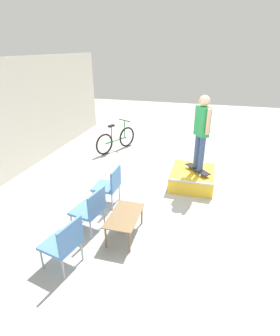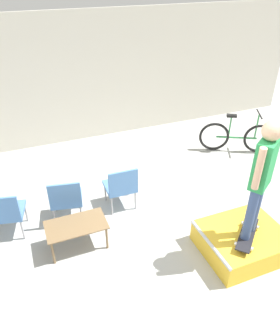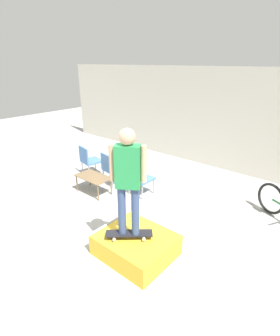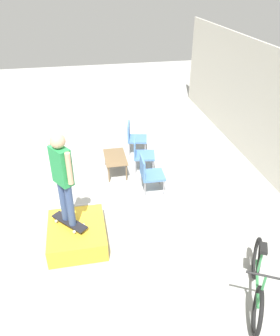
{
  "view_description": "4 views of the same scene",
  "coord_description": "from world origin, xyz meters",
  "px_view_note": "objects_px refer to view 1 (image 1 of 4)",
  "views": [
    {
      "loc": [
        -4.65,
        -0.69,
        3.23
      ],
      "look_at": [
        0.23,
        0.63,
        0.88
      ],
      "focal_mm": 28.0,
      "sensor_mm": 36.0,
      "label": 1
    },
    {
      "loc": [
        -1.39,
        -3.23,
        3.86
      ],
      "look_at": [
        0.31,
        1.04,
        0.93
      ],
      "focal_mm": 35.0,
      "sensor_mm": 36.0,
      "label": 2
    },
    {
      "loc": [
        3.88,
        -3.17,
        3.14
      ],
      "look_at": [
        0.24,
        1.08,
        0.84
      ],
      "focal_mm": 28.0,
      "sensor_mm": 36.0,
      "label": 3
    },
    {
      "loc": [
        6.2,
        -0.14,
        4.47
      ],
      "look_at": [
        0.33,
        1.0,
        0.82
      ],
      "focal_mm": 35.0,
      "sensor_mm": 36.0,
      "label": 4
    }
  ],
  "objects_px": {
    "skateboard_on_ramp": "(197,169)",
    "patio_chair_left": "(64,242)",
    "skate_ramp_box": "(192,178)",
    "patio_chair_right": "(110,184)",
    "coffee_table": "(125,217)",
    "patio_chair_center": "(91,208)",
    "bicycle": "(116,140)",
    "person_skater": "(202,127)"
  },
  "relations": [
    {
      "from": "skateboard_on_ramp",
      "to": "patio_chair_left",
      "type": "distance_m",
      "value": 3.73
    },
    {
      "from": "skate_ramp_box",
      "to": "patio_chair_right",
      "type": "distance_m",
      "value": 2.21
    },
    {
      "from": "skate_ramp_box",
      "to": "coffee_table",
      "type": "bearing_deg",
      "value": 156.11
    },
    {
      "from": "skateboard_on_ramp",
      "to": "coffee_table",
      "type": "distance_m",
      "value": 2.57
    },
    {
      "from": "skateboard_on_ramp",
      "to": "patio_chair_left",
      "type": "xyz_separation_m",
      "value": [
        -3.27,
        1.8,
        0.03
      ]
    },
    {
      "from": "skate_ramp_box",
      "to": "patio_chair_right",
      "type": "bearing_deg",
      "value": 129.3
    },
    {
      "from": "coffee_table",
      "to": "patio_chair_center",
      "type": "bearing_deg",
      "value": 91.52
    },
    {
      "from": "skate_ramp_box",
      "to": "skateboard_on_ramp",
      "type": "height_order",
      "value": "skateboard_on_ramp"
    },
    {
      "from": "skate_ramp_box",
      "to": "coffee_table",
      "type": "distance_m",
      "value": 2.57
    },
    {
      "from": "skateboard_on_ramp",
      "to": "bicycle",
      "type": "distance_m",
      "value": 3.37
    },
    {
      "from": "bicycle",
      "to": "skate_ramp_box",
      "type": "bearing_deg",
      "value": -96.42
    },
    {
      "from": "patio_chair_right",
      "to": "coffee_table",
      "type": "bearing_deg",
      "value": 35.9
    },
    {
      "from": "person_skater",
      "to": "patio_chair_right",
      "type": "distance_m",
      "value": 2.48
    },
    {
      "from": "coffee_table",
      "to": "bicycle",
      "type": "height_order",
      "value": "bicycle"
    },
    {
      "from": "patio_chair_left",
      "to": "person_skater",
      "type": "bearing_deg",
      "value": 163.45
    },
    {
      "from": "skateboard_on_ramp",
      "to": "coffee_table",
      "type": "xyz_separation_m",
      "value": [
        -2.29,
        1.15,
        -0.07
      ]
    },
    {
      "from": "patio_chair_right",
      "to": "bicycle",
      "type": "bearing_deg",
      "value": -161.06
    },
    {
      "from": "skate_ramp_box",
      "to": "person_skater",
      "type": "distance_m",
      "value": 1.35
    },
    {
      "from": "person_skater",
      "to": "coffee_table",
      "type": "xyz_separation_m",
      "value": [
        -2.29,
        1.15,
        -1.14
      ]
    },
    {
      "from": "patio_chair_left",
      "to": "patio_chair_right",
      "type": "relative_size",
      "value": 1.0
    },
    {
      "from": "person_skater",
      "to": "patio_chair_right",
      "type": "bearing_deg",
      "value": 93.26
    },
    {
      "from": "coffee_table",
      "to": "patio_chair_right",
      "type": "xyz_separation_m",
      "value": [
        0.95,
        0.66,
        0.1
      ]
    },
    {
      "from": "bicycle",
      "to": "coffee_table",
      "type": "bearing_deg",
      "value": -130.77
    },
    {
      "from": "patio_chair_left",
      "to": "bicycle",
      "type": "height_order",
      "value": "bicycle"
    },
    {
      "from": "patio_chair_right",
      "to": "bicycle",
      "type": "distance_m",
      "value": 3.35
    },
    {
      "from": "coffee_table",
      "to": "patio_chair_center",
      "type": "xyz_separation_m",
      "value": [
        -0.02,
        0.66,
        0.1
      ]
    },
    {
      "from": "skateboard_on_ramp",
      "to": "patio_chair_center",
      "type": "bearing_deg",
      "value": 99.95
    },
    {
      "from": "patio_chair_left",
      "to": "patio_chair_right",
      "type": "height_order",
      "value": "same"
    },
    {
      "from": "coffee_table",
      "to": "patio_chair_left",
      "type": "bearing_deg",
      "value": 146.04
    },
    {
      "from": "patio_chair_center",
      "to": "patio_chair_right",
      "type": "distance_m",
      "value": 0.97
    },
    {
      "from": "patio_chair_left",
      "to": "bicycle",
      "type": "distance_m",
      "value": 5.22
    },
    {
      "from": "coffee_table",
      "to": "patio_chair_right",
      "type": "bearing_deg",
      "value": 34.47
    },
    {
      "from": "patio_chair_center",
      "to": "skateboard_on_ramp",
      "type": "bearing_deg",
      "value": 153.11
    },
    {
      "from": "person_skater",
      "to": "patio_chair_right",
      "type": "relative_size",
      "value": 2.03
    },
    {
      "from": "person_skater",
      "to": "bicycle",
      "type": "relative_size",
      "value": 1.14
    },
    {
      "from": "skateboard_on_ramp",
      "to": "patio_chair_center",
      "type": "distance_m",
      "value": 2.93
    },
    {
      "from": "coffee_table",
      "to": "patio_chair_right",
      "type": "height_order",
      "value": "patio_chair_right"
    },
    {
      "from": "skate_ramp_box",
      "to": "bicycle",
      "type": "height_order",
      "value": "bicycle"
    },
    {
      "from": "person_skater",
      "to": "patio_chair_left",
      "type": "bearing_deg",
      "value": 117.76
    },
    {
      "from": "skate_ramp_box",
      "to": "person_skater",
      "type": "relative_size",
      "value": 0.7
    },
    {
      "from": "patio_chair_right",
      "to": "patio_chair_center",
      "type": "bearing_deg",
      "value": 1.33
    },
    {
      "from": "skate_ramp_box",
      "to": "patio_chair_center",
      "type": "height_order",
      "value": "patio_chair_center"
    }
  ]
}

